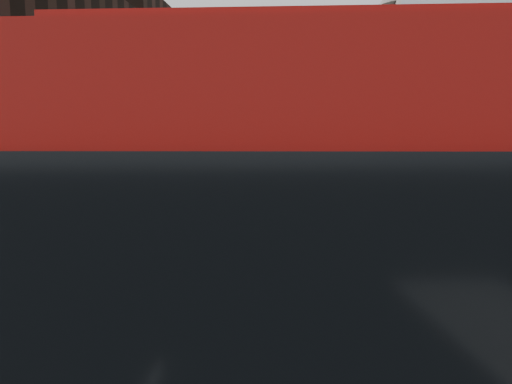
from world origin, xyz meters
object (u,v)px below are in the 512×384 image
at_px(red_bus, 294,233).
at_px(grey_bus, 332,162).
at_px(street_lamp, 159,141).
at_px(car_b, 311,185).
at_px(car_a, 315,214).
at_px(car_c, 330,178).

distance_m(red_bus, grey_bus, 40.23).
bearing_deg(street_lamp, grey_bus, 61.96).
bearing_deg(car_b, red_bus, -94.00).
bearing_deg(red_bus, car_b, 83.91).
bearing_deg(car_b, car_a, -92.59).
relative_size(car_a, car_c, 0.90).
bearing_deg(car_c, street_lamp, -130.68).
relative_size(grey_bus, car_c, 2.31).
distance_m(street_lamp, grey_bus, 25.40).
relative_size(street_lamp, car_b, 1.81).
height_order(car_b, car_c, car_c).
relative_size(street_lamp, red_bus, 0.61).
relative_size(red_bus, grey_bus, 1.07).
xyz_separation_m(red_bus, car_c, (1.90, 32.37, -1.85)).
relative_size(grey_bus, car_b, 2.75).
height_order(street_lamp, car_a, street_lamp).
xyz_separation_m(red_bus, grey_bus, (2.36, 40.15, -0.68)).
relative_size(grey_bus, car_a, 2.56).
bearing_deg(car_a, car_c, 78.80).
bearing_deg(car_b, car_c, 71.23).
distance_m(street_lamp, car_b, 13.04).
bearing_deg(car_b, grey_bus, 77.50).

